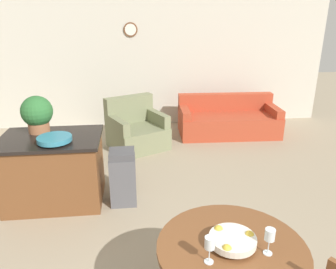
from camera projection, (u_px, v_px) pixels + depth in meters
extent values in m
cube|color=beige|center=(141.00, 62.00, 6.91)|extent=(8.00, 0.06, 2.70)
cylinder|color=brown|center=(131.00, 30.00, 6.62)|extent=(0.28, 0.02, 0.28)
cylinder|color=white|center=(131.00, 30.00, 6.61)|extent=(0.23, 0.01, 0.23)
cylinder|color=brown|center=(232.00, 248.00, 2.33)|extent=(1.08, 1.08, 0.03)
cylinder|color=silver|center=(232.00, 244.00, 2.32)|extent=(0.13, 0.13, 0.03)
cylinder|color=silver|center=(233.00, 240.00, 2.30)|extent=(0.34, 0.34, 0.05)
sphere|color=gold|center=(249.00, 235.00, 2.33)|extent=(0.07, 0.07, 0.07)
sphere|color=gold|center=(218.00, 230.00, 2.39)|extent=(0.07, 0.07, 0.07)
sphere|color=gold|center=(227.00, 249.00, 2.19)|extent=(0.07, 0.07, 0.07)
cylinder|color=silver|center=(209.00, 262.00, 2.17)|extent=(0.06, 0.06, 0.01)
cylinder|color=silver|center=(209.00, 255.00, 2.15)|extent=(0.01, 0.01, 0.11)
cylinder|color=silver|center=(210.00, 243.00, 2.12)|extent=(0.07, 0.07, 0.08)
cylinder|color=silver|center=(268.00, 253.00, 2.25)|extent=(0.06, 0.06, 0.01)
cylinder|color=silver|center=(268.00, 246.00, 2.23)|extent=(0.01, 0.01, 0.11)
cylinder|color=silver|center=(270.00, 235.00, 2.20)|extent=(0.07, 0.07, 0.08)
cube|color=brown|center=(54.00, 171.00, 4.18)|extent=(1.17, 0.81, 0.85)
cube|color=black|center=(50.00, 139.00, 4.03)|extent=(1.23, 0.87, 0.04)
cylinder|color=teal|center=(55.00, 142.00, 3.84)|extent=(0.14, 0.14, 0.02)
cylinder|color=teal|center=(55.00, 139.00, 3.82)|extent=(0.40, 0.40, 0.06)
cylinder|color=#A36642|center=(39.00, 127.00, 4.18)|extent=(0.26, 0.26, 0.13)
sphere|color=#2D6B33|center=(37.00, 111.00, 4.11)|extent=(0.39, 0.39, 0.39)
cube|color=#56565B|center=(123.00, 180.00, 4.18)|extent=(0.33, 0.31, 0.64)
cube|color=#49494E|center=(122.00, 154.00, 4.05)|extent=(0.31, 0.30, 0.09)
cube|color=#B24228|center=(228.00, 124.00, 6.63)|extent=(1.99, 0.99, 0.42)
cube|color=#B24228|center=(225.00, 102.00, 6.83)|extent=(1.96, 0.28, 0.34)
cube|color=#B24228|center=(184.00, 122.00, 6.55)|extent=(0.19, 0.84, 0.57)
cube|color=#B24228|center=(272.00, 120.00, 6.67)|extent=(0.19, 0.84, 0.57)
cube|color=#7A7F5B|center=(138.00, 137.00, 5.96)|extent=(1.20, 1.17, 0.40)
cube|color=#7A7F5B|center=(129.00, 109.00, 6.07)|extent=(0.91, 0.57, 0.50)
cube|color=#7A7F5B|center=(118.00, 135.00, 5.73)|extent=(0.46, 0.76, 0.63)
cube|color=#7A7F5B|center=(157.00, 128.00, 6.12)|extent=(0.46, 0.76, 0.63)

